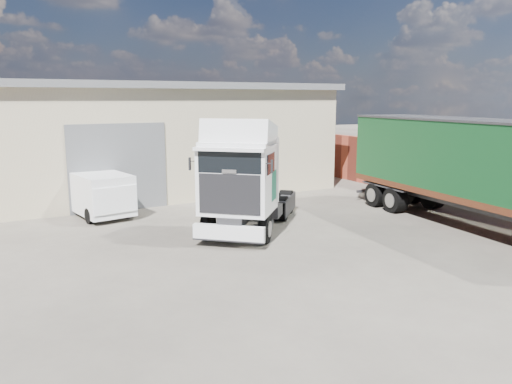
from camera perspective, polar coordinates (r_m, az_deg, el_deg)
name	(u,v)px	position (r m, az deg, el deg)	size (l,w,h in m)	color
ground	(287,277)	(13.28, 3.55, -9.62)	(120.00, 120.00, 0.00)	black
warehouse	(3,140)	(26.66, -26.92, 5.35)	(30.60, 12.60, 5.42)	#B4AB8A
brick_boundary_wall	(429,171)	(24.76, 19.18, 2.30)	(0.35, 26.00, 2.50)	maroon
tractor_unit	(244,185)	(17.05, -1.34, 0.78)	(5.54, 5.84, 3.98)	black
box_trailer	(479,163)	(19.18, 24.11, 3.05)	(3.53, 11.85, 3.88)	#2D2D30
panel_van	(96,193)	(20.86, -17.77, -0.09)	(2.41, 4.44, 1.72)	black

